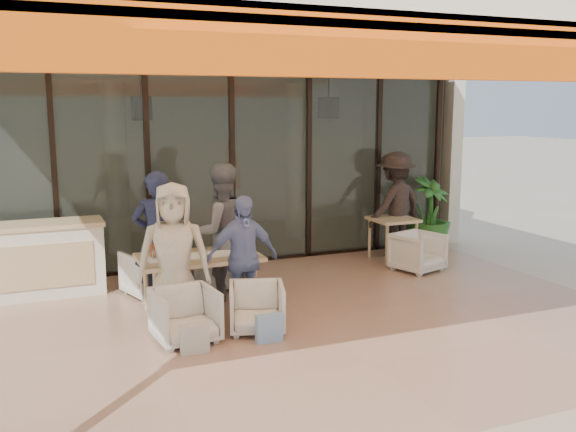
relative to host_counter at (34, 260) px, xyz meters
name	(u,v)px	position (x,y,z in m)	size (l,w,h in m)	color
ground	(309,320)	(3.06, -2.30, -0.53)	(70.00, 70.00, 0.00)	#C6B293
terrace_floor	(309,320)	(3.06, -2.30, -0.53)	(8.00, 6.00, 0.01)	tan
terrace_structure	(320,46)	(3.06, -2.56, 2.72)	(8.00, 6.00, 3.40)	silver
glass_storefront	(232,168)	(3.06, 0.70, 1.07)	(8.08, 0.10, 3.20)	#9EADA3
interior_block	(195,124)	(3.07, 3.02, 1.70)	(9.05, 3.62, 3.52)	silver
host_counter	(34,260)	(0.00, 0.00, 0.00)	(1.85, 0.65, 1.04)	silver
dining_table	(199,260)	(1.90, -1.48, 0.16)	(1.50, 0.90, 0.93)	#D8B383
chair_far_left	(152,271)	(1.49, -0.54, -0.18)	(0.69, 0.65, 0.71)	white
chair_far_right	(211,267)	(2.33, -0.54, -0.21)	(0.63, 0.59, 0.65)	white
chair_near_left	(185,313)	(1.49, -2.44, -0.19)	(0.66, 0.62, 0.68)	white
chair_near_right	(257,306)	(2.33, -2.44, -0.21)	(0.62, 0.58, 0.64)	white
diner_navy	(158,240)	(1.49, -1.04, 0.36)	(0.65, 0.43, 1.79)	#171934
diner_grey	(221,232)	(2.33, -1.04, 0.39)	(0.90, 0.70, 1.85)	#5D5C61
diner_cream	(174,257)	(1.49, -1.94, 0.34)	(0.85, 0.55, 1.74)	beige
diner_periwinkle	(242,258)	(2.33, -1.94, 0.24)	(0.91, 0.38, 1.55)	#7284BE
tote_bag_cream	(195,340)	(1.49, -2.84, -0.36)	(0.30, 0.10, 0.34)	silver
tote_bag_blue	(269,329)	(2.33, -2.84, -0.36)	(0.30, 0.10, 0.34)	#99BFD8
side_table	(393,224)	(5.60, -0.11, 0.11)	(0.70, 0.70, 0.74)	#D8B383
side_chair	(418,251)	(5.60, -0.86, -0.18)	(0.67, 0.63, 0.69)	white
standing_woman	(395,205)	(5.82, 0.19, 0.38)	(1.18, 0.68, 1.82)	black
potted_palm	(429,215)	(6.58, 0.26, 0.14)	(0.76, 0.76, 1.35)	#1E5919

